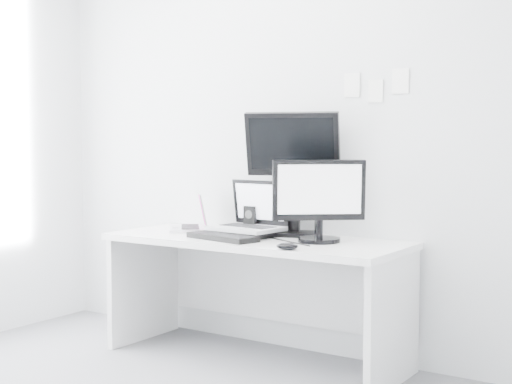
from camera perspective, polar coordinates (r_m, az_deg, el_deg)
back_wall at (r=4.60m, az=2.34°, el=4.63°), size 3.60×0.00×3.60m
desk at (r=4.41m, az=-0.07°, el=-8.23°), size 1.80×0.70×0.73m
macbook at (r=4.71m, az=-5.26°, el=-1.43°), size 0.40×0.42×0.25m
speaker at (r=4.58m, az=-0.27°, el=-2.10°), size 0.10×0.10×0.17m
dell_laptop at (r=4.41m, az=-0.79°, el=-1.20°), size 0.44×0.36×0.34m
rear_monitor at (r=4.41m, az=2.87°, el=1.51°), size 0.59×0.37×0.76m
samsung_monitor at (r=4.15m, az=4.88°, el=-0.58°), size 0.56×0.51×0.48m
keyboard at (r=4.26m, az=-2.60°, el=-3.48°), size 0.48×0.25×0.03m
mouse at (r=3.87m, az=2.41°, el=-4.19°), size 0.13×0.11×0.04m
wall_note_0 at (r=4.39m, az=7.39°, el=8.15°), size 0.10×0.00×0.14m
wall_note_1 at (r=4.33m, az=9.18°, el=7.67°), size 0.09×0.00×0.13m
wall_note_2 at (r=4.27m, az=11.04°, el=8.37°), size 0.10×0.00×0.14m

